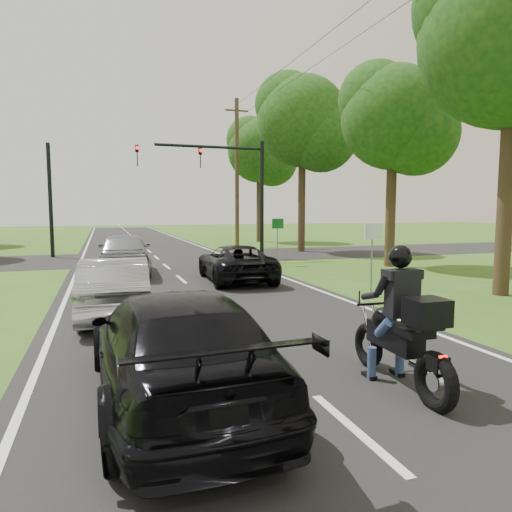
# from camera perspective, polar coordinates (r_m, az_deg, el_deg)

# --- Properties ---
(ground) EXTENTS (140.00, 140.00, 0.00)m
(ground) POSITION_cam_1_polar(r_m,az_deg,el_deg) (9.10, -0.95, -10.23)
(ground) COLOR #395A19
(ground) RESTS_ON ground
(road) EXTENTS (8.00, 100.00, 0.01)m
(road) POSITION_cam_1_polar(r_m,az_deg,el_deg) (18.69, -10.31, -2.02)
(road) COLOR black
(road) RESTS_ON ground
(cross_road) EXTENTS (60.00, 7.00, 0.01)m
(cross_road) POSITION_cam_1_polar(r_m,az_deg,el_deg) (24.61, -12.35, -0.21)
(cross_road) COLOR black
(cross_road) RESTS_ON ground
(motorcycle_rider) EXTENTS (0.67, 2.38, 2.05)m
(motorcycle_rider) POSITION_cam_1_polar(r_m,az_deg,el_deg) (6.78, 17.83, -9.04)
(motorcycle_rider) COLOR black
(motorcycle_rider) RESTS_ON ground
(dark_suv) EXTENTS (2.33, 4.68, 1.28)m
(dark_suv) POSITION_cam_1_polar(r_m,az_deg,el_deg) (16.18, -2.58, -0.84)
(dark_suv) COLOR black
(dark_suv) RESTS_ON road
(silver_sedan) EXTENTS (1.65, 4.28, 1.39)m
(silver_sedan) POSITION_cam_1_polar(r_m,az_deg,el_deg) (11.20, -17.23, -3.75)
(silver_sedan) COLOR #A2A2A7
(silver_sedan) RESTS_ON road
(silver_suv) EXTENTS (2.25, 5.00, 1.67)m
(silver_suv) POSITION_cam_1_polar(r_m,az_deg,el_deg) (18.43, -16.12, 0.36)
(silver_suv) COLOR #989A9F
(silver_suv) RESTS_ON road
(dark_car_behind) EXTENTS (2.20, 5.09, 1.46)m
(dark_car_behind) POSITION_cam_1_polar(r_m,az_deg,el_deg) (6.16, -9.99, -10.99)
(dark_car_behind) COLOR black
(dark_car_behind) RESTS_ON road
(traffic_signal) EXTENTS (6.38, 0.44, 6.00)m
(traffic_signal) POSITION_cam_1_polar(r_m,az_deg,el_deg) (23.18, -3.66, 9.78)
(traffic_signal) COLOR black
(traffic_signal) RESTS_ON ground
(signal_pole_far) EXTENTS (0.20, 0.20, 6.00)m
(signal_pole_far) POSITION_cam_1_polar(r_m,az_deg,el_deg) (26.46, -24.31, 6.32)
(signal_pole_far) COLOR black
(signal_pole_far) RESTS_ON ground
(utility_pole_far) EXTENTS (1.60, 0.28, 10.00)m
(utility_pole_far) POSITION_cam_1_polar(r_m,az_deg,el_deg) (31.71, -2.40, 10.42)
(utility_pole_far) COLOR #4E3D23
(utility_pole_far) RESTS_ON ground
(sign_white) EXTENTS (0.55, 0.07, 2.12)m
(sign_white) POSITION_cam_1_polar(r_m,az_deg,el_deg) (13.53, 14.36, 1.73)
(sign_white) COLOR slate
(sign_white) RESTS_ON ground
(sign_green) EXTENTS (0.55, 0.07, 2.12)m
(sign_green) POSITION_cam_1_polar(r_m,az_deg,el_deg) (20.76, 2.72, 3.24)
(sign_green) COLOR slate
(sign_green) RESTS_ON ground
(tree_row_c) EXTENTS (4.80, 4.65, 8.76)m
(tree_row_c) POSITION_cam_1_polar(r_m,az_deg,el_deg) (21.48, 17.66, 15.49)
(tree_row_c) COLOR #332316
(tree_row_c) RESTS_ON ground
(tree_row_d) EXTENTS (5.76, 5.58, 10.45)m
(tree_row_d) POSITION_cam_1_polar(r_m,az_deg,el_deg) (28.14, 6.62, 15.80)
(tree_row_d) COLOR #332316
(tree_row_d) RESTS_ON ground
(tree_row_e) EXTENTS (5.28, 5.12, 9.61)m
(tree_row_e) POSITION_cam_1_polar(r_m,az_deg,el_deg) (36.46, 0.95, 12.57)
(tree_row_e) COLOR #332316
(tree_row_e) RESTS_ON ground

